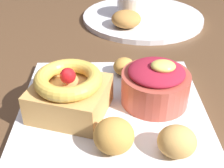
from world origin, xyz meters
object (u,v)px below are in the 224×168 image
Objects in this scene: fritter_front at (177,141)px; back_plate at (143,17)px; berry_ramekin at (155,84)px; fritter_back at (124,66)px; front_plate at (112,111)px; cake_slice at (69,93)px; fritter_middle at (114,136)px; back_ramekin at (134,3)px; back_pastry at (126,19)px.

fritter_front reaches higher than back_plate.
berry_ramekin is 2.73× the size of fritter_back.
cake_slice reaches higher than front_plate.
fritter_front is 0.07m from fritter_middle.
back_plate is (0.02, 0.36, -0.04)m from berry_ramekin.
back_ramekin is at bearing 72.24° from cake_slice.
fritter_middle is 0.46m from back_plate.
back_plate is 3.67× the size of back_ramekin.
cake_slice is 3.36× the size of fritter_back.
back_plate is (0.08, 0.45, -0.03)m from fritter_middle.
fritter_back is at bearing -94.29° from back_pastry.
cake_slice is 0.41× the size of back_plate.
fritter_front reaches higher than front_plate.
cake_slice is 1.50× the size of back_ramekin.
fritter_middle is (0.00, -0.08, 0.03)m from front_plate.
front_plate is 2.71× the size of berry_ramekin.
berry_ramekin is at bearing 57.22° from fritter_middle.
berry_ramekin reaches higher than front_plate.
fritter_back is 0.12× the size of back_plate.
fritter_back is (0.02, 0.17, -0.01)m from fritter_middle.
fritter_middle is 0.17× the size of back_plate.
berry_ramekin is 1.47× the size of back_pastry.
fritter_middle reaches higher than back_plate.
fritter_back is 0.54× the size of back_pastry.
front_plate is 2.20× the size of cake_slice.
fritter_front is at bearing -84.51° from back_pastry.
fritter_front is at bearing -73.85° from fritter_back.
front_plate is 0.90× the size of back_plate.
berry_ramekin reaches higher than fritter_middle.
back_plate is at bearing 58.15° from back_pastry.
back_pastry is (-0.05, -0.07, 0.02)m from back_plate.
fritter_front is (0.01, -0.11, -0.01)m from berry_ramekin.
fritter_middle reaches higher than back_pastry.
front_plate is 7.39× the size of fritter_back.
berry_ramekin reaches higher than fritter_back.
fritter_front reaches higher than fritter_back.
fritter_back reaches higher than front_plate.
fritter_front is 0.46m from back_plate.
back_ramekin is (0.04, 0.27, 0.02)m from fritter_back.
cake_slice is 0.12m from berry_ramekin.
fritter_back is at bearing 106.15° from fritter_front.
berry_ramekin reaches higher than fritter_front.
fritter_front is 0.19m from fritter_back.
cake_slice reaches higher than back_pastry.
fritter_middle is 0.38m from back_pastry.
fritter_middle is at bearing -97.57° from back_ramekin.
cake_slice is 0.16m from fritter_front.
back_ramekin is at bearing 82.43° from fritter_middle.
back_plate is (0.08, 0.37, 0.00)m from front_plate.
cake_slice is 0.32m from back_pastry.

